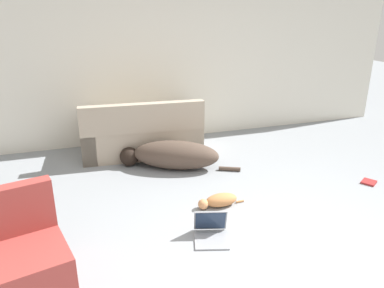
# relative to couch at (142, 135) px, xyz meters

# --- Properties ---
(ground_plane) EXTENTS (20.00, 20.00, 0.00)m
(ground_plane) POSITION_rel_couch_xyz_m (0.72, -2.99, -0.28)
(ground_plane) COLOR gray
(wall_back) EXTENTS (7.78, 0.06, 2.40)m
(wall_back) POSITION_rel_couch_xyz_m (0.72, 0.56, 0.92)
(wall_back) COLOR silver
(wall_back) RESTS_ON ground_plane
(couch) EXTENTS (1.80, 1.00, 0.85)m
(couch) POSITION_rel_couch_xyz_m (0.00, 0.00, 0.00)
(couch) COLOR tan
(couch) RESTS_ON ground_plane
(dog) EXTENTS (1.59, 0.92, 0.39)m
(dog) POSITION_rel_couch_xyz_m (0.29, -0.70, -0.09)
(dog) COLOR #4C3D33
(dog) RESTS_ON ground_plane
(cat) EXTENTS (0.55, 0.19, 0.15)m
(cat) POSITION_rel_couch_xyz_m (0.51, -1.88, -0.21)
(cat) COLOR #BC7A47
(cat) RESTS_ON ground_plane
(laptop_open) EXTENTS (0.40, 0.42, 0.26)m
(laptop_open) POSITION_rel_couch_xyz_m (0.22, -2.40, -0.19)
(laptop_open) COLOR gray
(laptop_open) RESTS_ON ground_plane
(book_red) EXTENTS (0.23, 0.23, 0.02)m
(book_red) POSITION_rel_couch_xyz_m (2.54, -1.93, -0.26)
(book_red) COLOR maroon
(book_red) RESTS_ON ground_plane
(side_chair) EXTENTS (0.72, 0.76, 0.83)m
(side_chair) POSITION_rel_couch_xyz_m (-1.39, -2.66, -0.00)
(side_chair) COLOR #993833
(side_chair) RESTS_ON ground_plane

